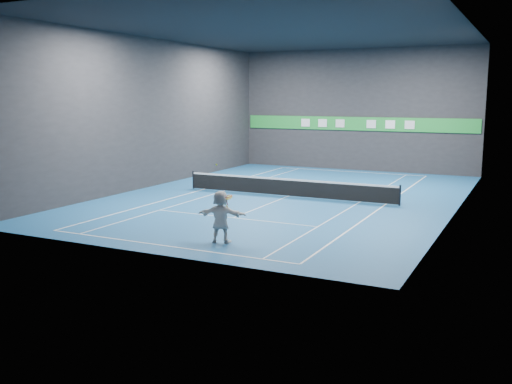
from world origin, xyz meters
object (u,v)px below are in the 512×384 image
at_px(tennis_net, 288,187).
at_px(tennis_racket, 228,198).
at_px(player, 221,217).
at_px(tennis_ball, 216,165).

distance_m(tennis_net, tennis_racket, 10.75).
height_order(tennis_net, tennis_racket, tennis_racket).
bearing_deg(player, tennis_ball, -51.01).
distance_m(player, tennis_racket, 0.79).
distance_m(player, tennis_ball, 1.98).
bearing_deg(tennis_ball, tennis_racket, -18.17).
relative_size(player, tennis_ball, 28.79).
distance_m(tennis_ball, tennis_net, 10.66).
relative_size(player, tennis_racket, 3.41).
relative_size(tennis_net, tennis_racket, 21.20).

